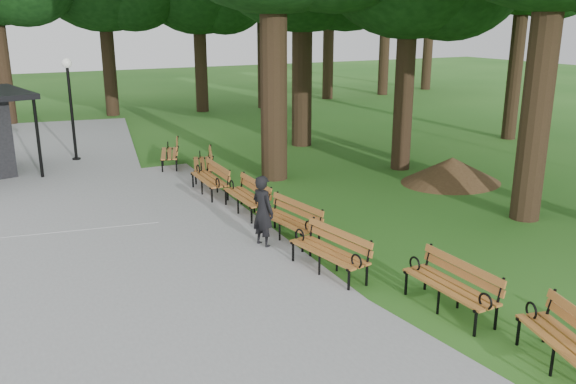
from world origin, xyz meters
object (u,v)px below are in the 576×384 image
bench_3 (329,252)px  dirt_mound (452,170)px  bench_4 (288,221)px  bench_8 (169,154)px  bench_2 (449,287)px  bench_5 (246,197)px  bench_6 (209,179)px  person (263,211)px  bench_1 (569,346)px  bench_7 (202,164)px  lamp_post (69,89)px

bench_3 → dirt_mound: bearing=111.6°
bench_3 → bench_4: 1.97m
bench_4 → bench_8: bearing=174.1°
bench_8 → bench_2: bearing=23.0°
bench_5 → bench_6: 2.01m
person → bench_4: 0.74m
bench_6 → bench_1: bearing=8.4°
bench_4 → bench_1: bearing=0.6°
dirt_mound → bench_4: bearing=-162.9°
bench_2 → bench_3: same height
bench_1 → bench_7: 12.25m
lamp_post → bench_1: 16.98m
lamp_post → bench_5: bearing=-70.4°
dirt_mound → bench_5: 6.60m
person → bench_6: 4.21m
person → bench_5: person is taller
person → bench_4: (0.64, 0.09, -0.34)m
dirt_mound → bench_3: bench_3 is taller
bench_5 → bench_3: bearing=-0.8°
lamp_post → bench_1: size_ratio=1.81×
person → dirt_mound: person is taller
person → bench_4: size_ratio=0.83×
lamp_post → bench_3: (2.77, -12.02, -2.01)m
bench_2 → bench_3: (-0.99, 2.21, 0.00)m
bench_2 → bench_6: (-1.14, 8.26, 0.00)m
bench_8 → bench_6: bearing=17.9°
bench_2 → bench_8: bearing=-175.4°
bench_3 → bench_8: bearing=171.9°
person → bench_2: bearing=-177.4°
bench_1 → bench_4: 6.41m
bench_2 → bench_4: bearing=-169.8°
lamp_post → bench_2: lamp_post is taller
bench_6 → bench_4: bearing=5.6°
lamp_post → bench_3: 12.50m
bench_2 → bench_6: same height
lamp_post → bench_6: lamp_post is taller
dirt_mound → bench_2: size_ratio=1.37×
dirt_mound → bench_1: 10.01m
bench_3 → bench_5: size_ratio=1.00×
bench_2 → bench_5: size_ratio=1.00×
bench_3 → bench_5: (0.07, 4.05, 0.00)m
dirt_mound → bench_5: (-6.60, 0.08, 0.06)m
bench_3 → bench_7: bearing=168.7°
lamp_post → bench_4: size_ratio=1.81×
bench_3 → bench_8: size_ratio=1.00×
bench_1 → bench_4: bearing=-154.8°
dirt_mound → bench_6: size_ratio=1.37×
dirt_mound → bench_7: bearing=148.7°
lamp_post → bench_8: lamp_post is taller
person → bench_3: size_ratio=0.83×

